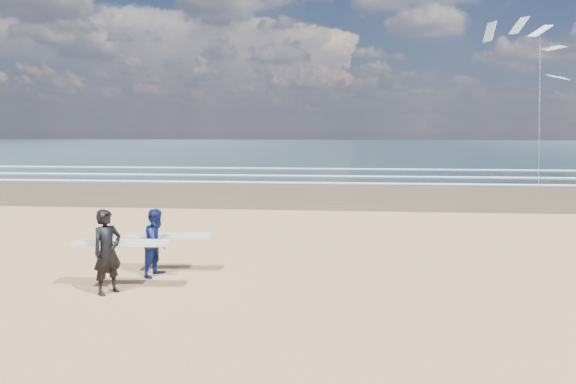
# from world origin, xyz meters

# --- Properties ---
(ocean) EXTENTS (220.00, 100.00, 0.02)m
(ocean) POSITION_xyz_m (20.00, 72.00, 0.01)
(ocean) COLOR #172D33
(ocean) RESTS_ON ground
(foam_breakers) EXTENTS (220.00, 11.70, 0.05)m
(foam_breakers) POSITION_xyz_m (20.00, 28.10, 0.05)
(foam_breakers) COLOR white
(foam_breakers) RESTS_ON ground
(surfer_near) EXTENTS (2.23, 1.11, 1.95)m
(surfer_near) POSITION_xyz_m (-0.06, 0.13, 0.99)
(surfer_near) COLOR black
(surfer_near) RESTS_ON ground
(surfer_far) EXTENTS (2.24, 1.20, 1.73)m
(surfer_far) POSITION_xyz_m (0.58, 1.61, 0.87)
(surfer_far) COLOR #0E1A50
(surfer_far) RESTS_ON ground
(kite_1) EXTENTS (6.67, 4.83, 11.53)m
(kite_1) POSITION_xyz_m (18.70, 25.35, 6.70)
(kite_1) COLOR slate
(kite_1) RESTS_ON ground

